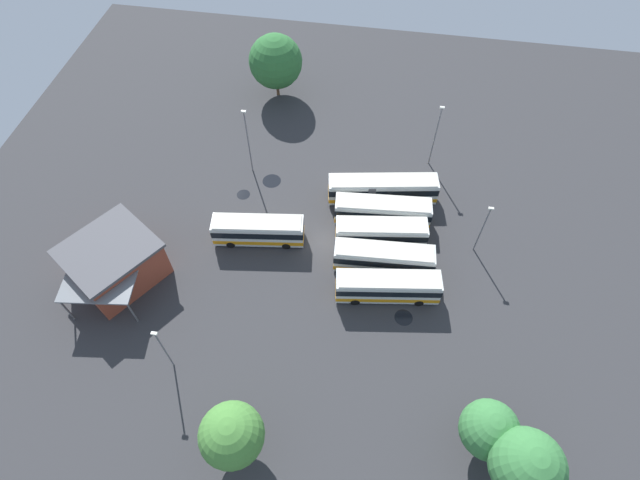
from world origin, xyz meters
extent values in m
plane|color=#333335|center=(0.00, 0.00, 0.00)|extent=(91.56, 91.56, 0.00)
cube|color=silver|center=(-7.25, -0.96, 1.81)|extent=(10.63, 3.93, 3.02)
cube|color=beige|center=(-7.25, -0.96, 3.39)|extent=(10.19, 3.67, 0.14)
cube|color=black|center=(-7.25, -0.96, 2.29)|extent=(10.69, 3.97, 0.97)
cube|color=orange|center=(-7.25, -0.96, 0.96)|extent=(10.69, 3.97, 0.60)
cube|color=black|center=(-2.10, -0.25, 2.39)|extent=(0.34, 2.07, 1.11)
cylinder|color=black|center=(-4.22, 0.64, 0.50)|extent=(1.03, 0.43, 1.00)
cylinder|color=black|center=(-3.90, -1.68, 0.50)|extent=(1.03, 0.43, 1.00)
cylinder|color=black|center=(-10.60, -0.24, 0.50)|extent=(1.03, 0.43, 1.00)
cylinder|color=black|center=(-10.28, -2.55, 0.50)|extent=(1.03, 0.43, 1.00)
cube|color=silver|center=(8.08, -5.99, 1.81)|extent=(11.25, 4.12, 3.02)
cube|color=beige|center=(8.08, -5.99, 3.39)|extent=(10.79, 3.85, 0.14)
cube|color=black|center=(8.08, -5.99, 2.29)|extent=(11.31, 4.17, 0.97)
cube|color=orange|center=(8.08, -5.99, 0.96)|extent=(11.31, 4.17, 0.60)
cube|color=black|center=(13.53, -5.18, 2.39)|extent=(0.36, 2.07, 1.11)
cylinder|color=black|center=(11.28, -4.33, 0.50)|extent=(1.03, 0.44, 1.00)
cylinder|color=black|center=(11.62, -6.65, 0.50)|extent=(1.03, 0.44, 1.00)
cylinder|color=black|center=(4.53, -5.33, 0.50)|extent=(1.03, 0.44, 1.00)
cylinder|color=black|center=(4.88, -7.64, 0.50)|extent=(1.03, 0.44, 1.00)
cube|color=silver|center=(7.33, -2.42, 1.81)|extent=(11.07, 3.24, 3.02)
cube|color=beige|center=(7.33, -2.42, 3.39)|extent=(10.62, 3.01, 0.14)
cube|color=black|center=(7.33, -2.42, 2.29)|extent=(11.13, 3.29, 0.97)
cube|color=orange|center=(7.33, -2.42, 0.96)|extent=(11.13, 3.29, 0.60)
cube|color=black|center=(12.79, -2.06, 2.39)|extent=(0.19, 2.08, 1.11)
cylinder|color=black|center=(10.63, -1.03, 0.50)|extent=(1.02, 0.36, 1.00)
cylinder|color=black|center=(10.78, -3.37, 0.50)|extent=(1.02, 0.36, 1.00)
cylinder|color=black|center=(3.87, -1.47, 0.50)|extent=(1.02, 0.36, 1.00)
cylinder|color=black|center=(4.02, -3.81, 0.50)|extent=(1.02, 0.36, 1.00)
cube|color=silver|center=(6.71, 0.98, 1.81)|extent=(10.60, 4.00, 3.02)
cube|color=beige|center=(6.71, 0.98, 3.39)|extent=(10.16, 3.74, 0.14)
cube|color=black|center=(6.71, 0.98, 2.29)|extent=(10.65, 4.05, 0.97)
cube|color=orange|center=(6.71, 0.98, 0.96)|extent=(10.65, 4.05, 0.60)
cube|color=black|center=(11.84, 1.73, 2.39)|extent=(0.36, 2.07, 1.11)
cylinder|color=black|center=(9.71, 2.60, 0.50)|extent=(1.03, 0.44, 1.00)
cylinder|color=black|center=(10.05, 0.29, 0.50)|extent=(1.03, 0.44, 1.00)
cylinder|color=black|center=(3.37, 1.68, 0.50)|extent=(1.03, 0.44, 1.00)
cylinder|color=black|center=(3.71, -0.63, 0.50)|extent=(1.03, 0.44, 1.00)
cube|color=silver|center=(6.59, 4.23, 1.81)|extent=(11.39, 3.49, 3.02)
cube|color=beige|center=(6.59, 4.23, 3.39)|extent=(10.93, 3.25, 0.14)
cube|color=black|center=(6.59, 4.23, 2.29)|extent=(11.45, 3.53, 0.97)
cube|color=orange|center=(6.59, 4.23, 0.96)|extent=(11.45, 3.53, 0.60)
cube|color=black|center=(12.19, 4.71, 2.39)|extent=(0.24, 2.08, 1.11)
cylinder|color=black|center=(9.96, 5.69, 0.50)|extent=(1.02, 0.38, 1.00)
cylinder|color=black|center=(10.15, 3.36, 0.50)|extent=(1.02, 0.38, 1.00)
cylinder|color=black|center=(3.03, 5.10, 0.50)|extent=(1.02, 0.38, 1.00)
cylinder|color=black|center=(3.23, 2.77, 0.50)|extent=(1.02, 0.38, 1.00)
cube|color=silver|center=(6.28, 7.74, 1.81)|extent=(13.46, 4.82, 3.02)
cube|color=beige|center=(6.28, 7.74, 3.39)|extent=(12.90, 4.53, 0.14)
cube|color=black|center=(6.28, 7.74, 2.29)|extent=(13.53, 4.87, 0.97)
cube|color=orange|center=(6.28, 7.74, 0.96)|extent=(13.53, 4.87, 0.60)
cube|color=black|center=(12.80, 8.90, 2.39)|extent=(0.42, 2.06, 1.11)
cube|color=#47474C|center=(4.84, 7.49, 1.81)|extent=(1.34, 2.71, 2.90)
cylinder|color=black|center=(10.11, 9.61, 0.50)|extent=(1.04, 0.47, 1.00)
cylinder|color=black|center=(10.52, 7.31, 0.50)|extent=(1.04, 0.47, 1.00)
cylinder|color=black|center=(2.04, 8.17, 0.50)|extent=(1.04, 0.47, 1.00)
cylinder|color=black|center=(2.45, 5.87, 0.50)|extent=(1.04, 0.47, 1.00)
cube|color=#99422D|center=(-21.36, -8.22, 2.42)|extent=(11.14, 11.34, 4.85)
cube|color=#4C4C51|center=(-21.36, -8.22, 5.03)|extent=(11.81, 12.02, 0.36)
cube|color=black|center=(-19.02, -4.69, 1.10)|extent=(1.53, 1.04, 2.20)
cube|color=slate|center=(-21.20, -10.75, 4.06)|extent=(8.15, 7.73, 0.20)
cylinder|color=#59595B|center=(-18.27, -7.22, 1.98)|extent=(0.20, 0.20, 3.96)
cylinder|color=#59595B|center=(-17.46, -13.41, 1.98)|extent=(0.20, 0.20, 3.96)
cylinder|color=#59595B|center=(-24.94, -8.10, 1.98)|extent=(0.20, 0.20, 3.96)
cylinder|color=#59595B|center=(-24.14, -14.28, 1.98)|extent=(0.20, 0.20, 3.96)
cylinder|color=slate|center=(-12.09, -17.45, 3.55)|extent=(0.16, 0.16, 7.10)
cube|color=silver|center=(-12.09, -17.45, 7.28)|extent=(0.56, 0.28, 0.20)
cylinder|color=slate|center=(-10.83, 9.87, 4.74)|extent=(0.16, 0.16, 9.49)
cube|color=silver|center=(-10.83, 9.87, 9.67)|extent=(0.56, 0.28, 0.20)
cylinder|color=slate|center=(11.91, 14.96, 4.51)|extent=(0.16, 0.16, 9.02)
cube|color=silver|center=(11.91, 14.96, 9.20)|extent=(0.56, 0.28, 0.20)
cylinder|color=slate|center=(17.58, 1.76, 3.64)|extent=(0.16, 0.16, 7.27)
cube|color=silver|center=(17.58, 1.76, 7.45)|extent=(0.56, 0.28, 0.20)
cylinder|color=brown|center=(17.52, -20.02, 1.11)|extent=(0.44, 0.44, 2.22)
sphere|color=#387A3D|center=(17.52, -20.02, 4.37)|extent=(5.07, 5.07, 5.07)
cylinder|color=brown|center=(-3.60, -24.08, 1.20)|extent=(0.44, 0.44, 2.39)
sphere|color=#478438|center=(-3.60, -24.08, 4.75)|extent=(5.54, 5.54, 5.54)
cylinder|color=brown|center=(20.01, -22.72, 1.51)|extent=(0.44, 0.44, 3.01)
sphere|color=#387A3D|center=(20.01, -22.72, 5.55)|extent=(5.98, 5.98, 5.98)
cylinder|color=brown|center=(-10.84, 25.68, 1.20)|extent=(0.44, 0.44, 2.41)
sphere|color=#2D6B33|center=(-10.84, 25.68, 5.62)|extent=(7.56, 7.56, 7.56)
cylinder|color=black|center=(-7.94, 8.38, 0.00)|extent=(2.38, 2.38, 0.01)
cylinder|color=black|center=(-10.96, 5.52, 0.00)|extent=(1.68, 1.68, 0.01)
cylinder|color=black|center=(10.17, -8.42, 0.00)|extent=(1.94, 1.94, 0.01)
camera|label=1|loc=(5.39, -33.63, 47.35)|focal=27.84mm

